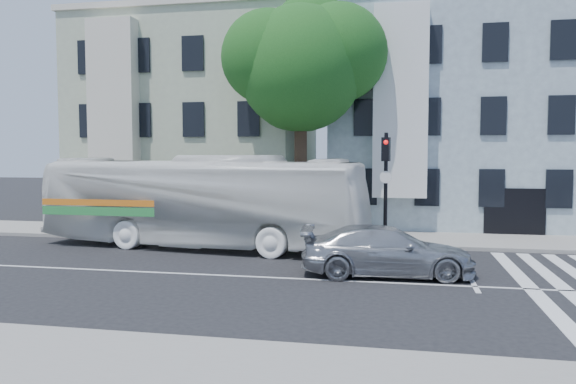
# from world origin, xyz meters

# --- Properties ---
(ground) EXTENTS (120.00, 120.00, 0.00)m
(ground) POSITION_xyz_m (0.00, 0.00, 0.00)
(ground) COLOR black
(ground) RESTS_ON ground
(sidewalk_far) EXTENTS (80.00, 4.00, 0.15)m
(sidewalk_far) POSITION_xyz_m (0.00, 8.00, 0.07)
(sidewalk_far) COLOR gray
(sidewalk_far) RESTS_ON ground
(sidewalk_near) EXTENTS (80.00, 4.00, 0.15)m
(sidewalk_near) POSITION_xyz_m (0.00, -8.00, 0.07)
(sidewalk_near) COLOR gray
(sidewalk_near) RESTS_ON ground
(building_left) EXTENTS (12.00, 10.00, 11.00)m
(building_left) POSITION_xyz_m (-7.00, 15.00, 5.50)
(building_left) COLOR #A1AB8F
(building_left) RESTS_ON ground
(building_right) EXTENTS (12.00, 10.00, 11.00)m
(building_right) POSITION_xyz_m (7.00, 15.00, 5.50)
(building_right) COLOR gray
(building_right) RESTS_ON ground
(street_tree) EXTENTS (7.30, 5.90, 11.10)m
(street_tree) POSITION_xyz_m (0.06, 8.74, 7.83)
(street_tree) COLOR #2D2116
(street_tree) RESTS_ON ground
(bus) EXTENTS (4.81, 13.51, 3.68)m
(bus) POSITION_xyz_m (-3.37, 4.85, 1.84)
(bus) COLOR white
(bus) RESTS_ON ground
(sedan) EXTENTS (2.63, 5.43, 1.52)m
(sedan) POSITION_xyz_m (4.02, 1.00, 0.76)
(sedan) COLOR #AAACB1
(sedan) RESTS_ON ground
(hedge) EXTENTS (8.47, 2.76, 0.70)m
(hedge) POSITION_xyz_m (-2.72, 6.80, 0.50)
(hedge) COLOR #2F5A1D
(hedge) RESTS_ON sidewalk_far
(traffic_signal) EXTENTS (0.47, 0.54, 4.56)m
(traffic_signal) POSITION_xyz_m (3.84, 5.94, 2.94)
(traffic_signal) COLOR black
(traffic_signal) RESTS_ON ground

